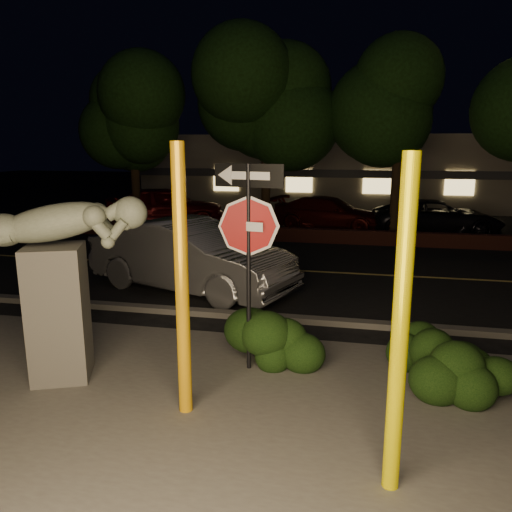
{
  "coord_description": "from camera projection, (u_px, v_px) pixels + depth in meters",
  "views": [
    {
      "loc": [
        1.26,
        -6.49,
        3.46
      ],
      "look_at": [
        -0.46,
        1.65,
        1.6
      ],
      "focal_mm": 35.0,
      "sensor_mm": 36.0,
      "label": 1
    }
  ],
  "objects": [
    {
      "name": "hedge_center",
      "position": [
        278.0,
        337.0,
        7.91
      ],
      "size": [
        2.05,
        1.49,
        0.97
      ],
      "primitive_type": "ellipsoid",
      "rotation": [
        0.0,
        0.0,
        0.37
      ],
      "color": "black",
      "rests_on": "ground"
    },
    {
      "name": "yellow_pole_left",
      "position": [
        182.0,
        284.0,
        6.25
      ],
      "size": [
        0.18,
        0.18,
        3.51
      ],
      "primitive_type": "cylinder",
      "color": "#F9AE10",
      "rests_on": "ground"
    },
    {
      "name": "parked_car_red",
      "position": [
        166.0,
        206.0,
        21.78
      ],
      "size": [
        5.4,
        3.48,
        1.71
      ],
      "primitive_type": "imported",
      "rotation": [
        0.0,
        0.0,
        1.89
      ],
      "color": "maroon",
      "rests_on": "ground"
    },
    {
      "name": "silver_sedan",
      "position": [
        191.0,
        256.0,
        11.94
      ],
      "size": [
        5.51,
        3.47,
        1.71
      ],
      "primitive_type": "imported",
      "rotation": [
        0.0,
        0.0,
        1.23
      ],
      "color": "#AEAEB3",
      "rests_on": "ground"
    },
    {
      "name": "parking_lot",
      "position": [
        333.0,
        220.0,
        23.44
      ],
      "size": [
        40.0,
        12.0,
        0.01
      ],
      "primitive_type": "cube",
      "color": "black",
      "rests_on": "ground"
    },
    {
      "name": "tree_far_b",
      "position": [
        266.0,
        75.0,
        19.0
      ],
      "size": [
        5.2,
        5.2,
        8.41
      ],
      "color": "black",
      "rests_on": "ground"
    },
    {
      "name": "hedge_right",
      "position": [
        439.0,
        344.0,
        7.6
      ],
      "size": [
        1.71,
        1.29,
        0.99
      ],
      "primitive_type": "ellipsoid",
      "rotation": [
        0.0,
        0.0,
        -0.35
      ],
      "color": "black",
      "rests_on": "ground"
    },
    {
      "name": "parked_car_darkred",
      "position": [
        329.0,
        213.0,
        20.71
      ],
      "size": [
        4.96,
        2.76,
        1.36
      ],
      "primitive_type": "imported",
      "rotation": [
        0.0,
        0.0,
        1.38
      ],
      "color": "#420B08",
      "rests_on": "ground"
    },
    {
      "name": "sculpture",
      "position": [
        58.0,
        270.0,
        7.24
      ],
      "size": [
        2.5,
        1.53,
        2.73
      ],
      "rotation": [
        0.0,
        0.0,
        0.39
      ],
      "color": "#4C4944",
      "rests_on": "ground"
    },
    {
      "name": "parked_car_dark",
      "position": [
        437.0,
        217.0,
        19.54
      ],
      "size": [
        5.07,
        2.67,
        1.36
      ],
      "primitive_type": "imported",
      "rotation": [
        0.0,
        0.0,
        1.66
      ],
      "color": "black",
      "rests_on": "ground"
    },
    {
      "name": "building",
      "position": [
        342.0,
        169.0,
        30.63
      ],
      "size": [
        22.0,
        10.2,
        4.0
      ],
      "color": "#675F53",
      "rests_on": "ground"
    },
    {
      "name": "lane_marking",
      "position": [
        312.0,
        271.0,
        13.89
      ],
      "size": [
        80.0,
        0.12,
        0.0
      ],
      "primitive_type": "cube",
      "color": "tan",
      "rests_on": "road"
    },
    {
      "name": "curb",
      "position": [
        291.0,
        319.0,
        9.96
      ],
      "size": [
        80.0,
        0.25,
        0.12
      ],
      "primitive_type": "cube",
      "color": "#4C4944",
      "rests_on": "ground"
    },
    {
      "name": "brick_wall",
      "position": [
        324.0,
        236.0,
        17.94
      ],
      "size": [
        40.0,
        0.35,
        0.5
      ],
      "primitive_type": "cube",
      "color": "#461D16",
      "rests_on": "ground"
    },
    {
      "name": "yellow_pole_right",
      "position": [
        400.0,
        332.0,
        4.78
      ],
      "size": [
        0.17,
        0.17,
        3.41
      ],
      "primitive_type": "cylinder",
      "color": "#FFED00",
      "rests_on": "ground"
    },
    {
      "name": "road",
      "position": [
        312.0,
        272.0,
        13.89
      ],
      "size": [
        80.0,
        8.0,
        0.01
      ],
      "primitive_type": "cube",
      "color": "black",
      "rests_on": "ground"
    },
    {
      "name": "ground",
      "position": [
        321.0,
        250.0,
        16.75
      ],
      "size": [
        90.0,
        90.0,
        0.0
      ],
      "primitive_type": "plane",
      "color": "black",
      "rests_on": "ground"
    },
    {
      "name": "tree_far_c",
      "position": [
        402.0,
        81.0,
        17.69
      ],
      "size": [
        4.8,
        4.8,
        7.84
      ],
      "color": "black",
      "rests_on": "ground"
    },
    {
      "name": "hedge_far_right",
      "position": [
        466.0,
        369.0,
        6.87
      ],
      "size": [
        1.44,
        1.13,
        0.87
      ],
      "primitive_type": "ellipsoid",
      "rotation": [
        0.0,
        0.0,
        0.31
      ],
      "color": "black",
      "rests_on": "ground"
    },
    {
      "name": "tree_far_a",
      "position": [
        131.0,
        97.0,
        20.07
      ],
      "size": [
        4.6,
        4.6,
        7.43
      ],
      "color": "black",
      "rests_on": "ground"
    },
    {
      "name": "signpost",
      "position": [
        249.0,
        227.0,
        7.38
      ],
      "size": [
        1.07,
        0.23,
        3.19
      ],
      "rotation": [
        0.0,
        0.0,
        -0.18
      ],
      "color": "black",
      "rests_on": "ground"
    },
    {
      "name": "patio",
      "position": [
        248.0,
        426.0,
        6.25
      ],
      "size": [
        14.0,
        6.0,
        0.02
      ],
      "primitive_type": "cube",
      "color": "#4C4944",
      "rests_on": "ground"
    }
  ]
}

